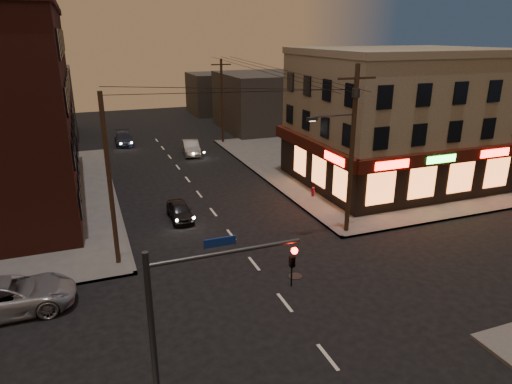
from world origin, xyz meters
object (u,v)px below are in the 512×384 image
suv_cross (7,296)px  fire_hydrant (313,191)px  sedan_mid (191,147)px  sedan_near (180,211)px  sedan_far (124,139)px

suv_cross → fire_hydrant: suv_cross is taller
sedan_mid → fire_hydrant: size_ratio=5.99×
sedan_near → fire_hydrant: 10.19m
suv_cross → sedan_mid: bearing=-30.2°
sedan_mid → suv_cross: bearing=-112.8°
sedan_mid → fire_hydrant: (5.52, -16.08, -0.17)m
suv_cross → fire_hydrant: size_ratio=7.81×
suv_cross → fire_hydrant: bearing=-67.1°
sedan_near → sedan_mid: 17.26m
suv_cross → sedan_far: suv_cross is taller
sedan_mid → sedan_far: bearing=137.9°
sedan_near → sedan_far: bearing=93.5°
sedan_near → sedan_mid: size_ratio=0.80×
sedan_near → fire_hydrant: bearing=3.3°
fire_hydrant → sedan_far: bearing=116.7°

